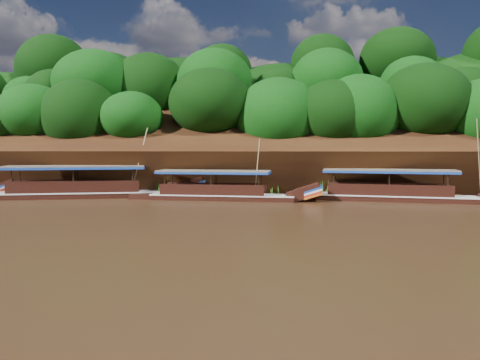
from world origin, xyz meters
name	(u,v)px	position (x,y,z in m)	size (l,w,h in m)	color
ground	(242,213)	(0.00, 0.00, 0.00)	(160.00, 160.00, 0.00)	black
riverbank	(256,167)	(-0.01, 22.73, 1.89)	(120.00, 30.06, 19.40)	black
boat_0	(410,194)	(12.18, 7.08, 0.54)	(14.81, 4.75, 6.50)	black
boat_1	(231,193)	(-1.34, 6.96, 0.51)	(13.28, 3.12, 5.16)	black
boat_2	(98,190)	(-12.26, 8.03, 0.59)	(16.53, 5.71, 6.16)	black
reeds	(221,186)	(-2.40, 9.67, 0.89)	(49.23, 2.58, 1.97)	#346F1B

